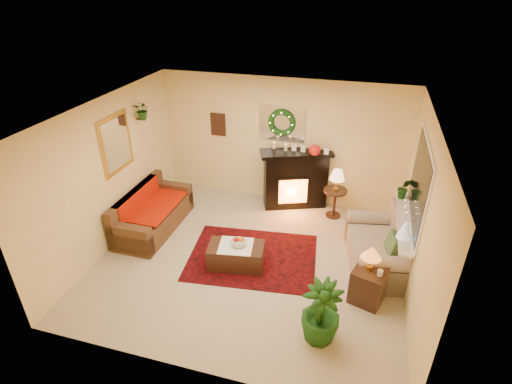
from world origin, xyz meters
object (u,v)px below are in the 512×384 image
(end_table_square, at_px, (368,286))
(coffee_table, at_px, (236,255))
(sofa, at_px, (153,209))
(loveseat, at_px, (379,244))
(fireplace, at_px, (295,182))
(side_table_round, at_px, (334,202))

(end_table_square, relative_size, coffee_table, 0.61)
(sofa, bearing_deg, loveseat, 0.69)
(fireplace, bearing_deg, sofa, -167.82)
(side_table_round, bearing_deg, end_table_square, -71.75)
(sofa, height_order, fireplace, fireplace)
(fireplace, height_order, side_table_round, fireplace)
(fireplace, bearing_deg, loveseat, -64.05)
(sofa, xyz_separation_m, side_table_round, (3.24, 1.37, -0.10))
(sofa, distance_m, side_table_round, 3.52)
(fireplace, xyz_separation_m, coffee_table, (-0.55, -2.21, -0.34))
(loveseat, distance_m, coffee_table, 2.35)
(side_table_round, height_order, end_table_square, side_table_round)
(coffee_table, bearing_deg, side_table_round, 45.77)
(side_table_round, bearing_deg, sofa, -157.04)
(sofa, distance_m, end_table_square, 4.07)
(sofa, distance_m, coffee_table, 1.96)
(fireplace, relative_size, coffee_table, 1.38)
(sofa, bearing_deg, side_table_round, 23.32)
(loveseat, height_order, side_table_round, loveseat)
(loveseat, distance_m, side_table_round, 1.60)
(end_table_square, xyz_separation_m, coffee_table, (-2.13, 0.24, -0.06))
(loveseat, bearing_deg, coffee_table, -174.83)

